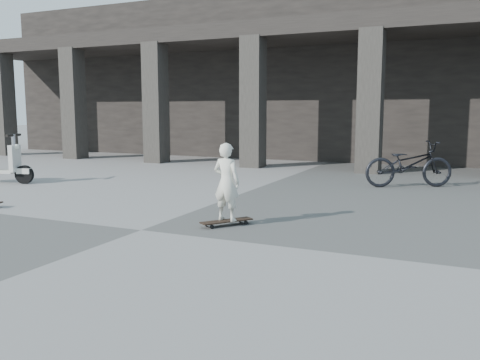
% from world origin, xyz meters
% --- Properties ---
extents(ground, '(90.00, 90.00, 0.00)m').
position_xyz_m(ground, '(0.00, 0.00, 0.00)').
color(ground, '#4B4A48').
rests_on(ground, ground).
extents(colonnade, '(28.00, 8.82, 6.00)m').
position_xyz_m(colonnade, '(-0.00, 13.77, 3.03)').
color(colonnade, black).
rests_on(colonnade, ground).
extents(longboard, '(0.65, 0.79, 0.08)m').
position_xyz_m(longboard, '(1.03, 0.79, 0.07)').
color(longboard, black).
rests_on(longboard, ground).
extents(child, '(0.46, 0.32, 1.20)m').
position_xyz_m(child, '(1.03, 0.79, 0.68)').
color(child, silver).
rests_on(child, longboard).
extents(bicycle, '(2.13, 1.57, 1.07)m').
position_xyz_m(bicycle, '(3.13, 6.13, 0.53)').
color(bicycle, black).
rests_on(bicycle, ground).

